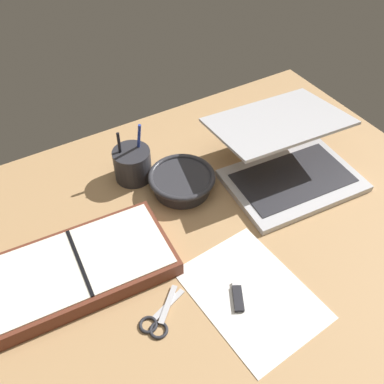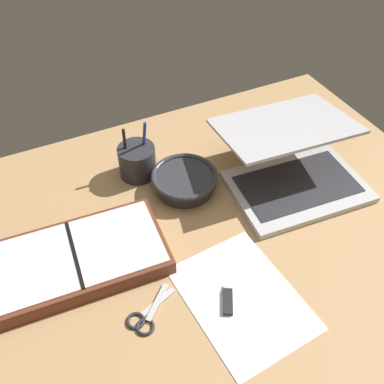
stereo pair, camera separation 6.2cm
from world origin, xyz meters
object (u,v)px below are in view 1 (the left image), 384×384
bowl (182,181)px  pen_cup (132,164)px  laptop (287,160)px  planner (81,267)px  scissors (157,322)px

bowl → pen_cup: pen_cup is taller
laptop → bowl: (-26.96, 9.48, -2.50)cm
planner → scissors: planner is taller
scissors → laptop: bearing=-8.1°
planner → bowl: bearing=23.6°
laptop → scissors: laptop is taller
bowl → scissors: size_ratio=1.46×
pen_cup → planner: 32.45cm
pen_cup → scissors: 44.34cm
bowl → planner: (-32.03, -11.70, -0.86)cm
pen_cup → laptop: bearing=-29.7°
pen_cup → scissors: size_ratio=1.37×
laptop → bowl: bearing=165.0°
laptop → pen_cup: bearing=154.7°
pen_cup → planner: (-23.13, -22.64, -2.41)cm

